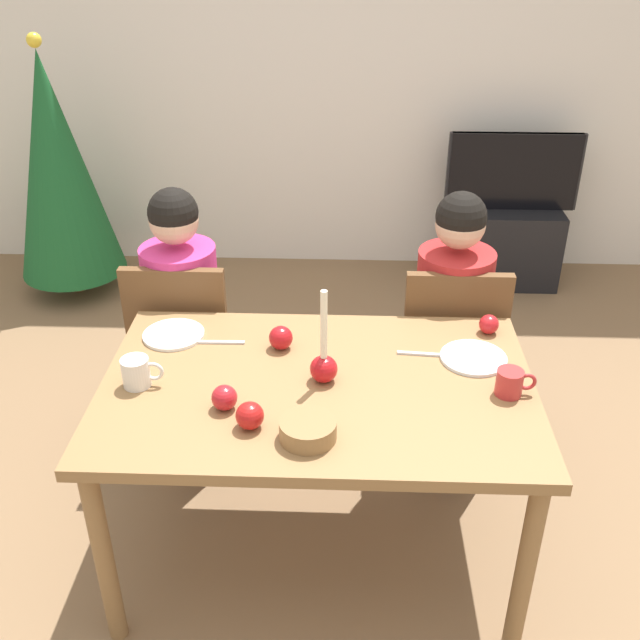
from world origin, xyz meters
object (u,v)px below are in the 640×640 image
person_left_child (185,328)px  plate_left (174,335)px  mug_left (137,372)px  apple_by_left_plate (489,324)px  chair_left (185,344)px  tv (514,172)px  mug_right (510,383)px  chair_right (449,349)px  christmas_tree (57,167)px  candle_centerpiece (324,363)px  apple_by_right_mug (250,416)px  plate_right (473,358)px  tv_stand (504,244)px  apple_near_candle (224,398)px  bowl_walnuts (308,430)px  dining_table (318,404)px  person_right_child (449,333)px

person_left_child → plate_left: (0.05, -0.37, 0.19)m
mug_left → apple_by_left_plate: size_ratio=1.91×
chair_left → tv: tv is taller
person_left_child → mug_right: size_ratio=9.24×
chair_right → tv: size_ratio=1.14×
christmas_tree → mug_right: christmas_tree is taller
candle_centerpiece → apple_by_right_mug: 0.33m
candle_centerpiece → plate_right: candle_centerpiece is taller
person_left_child → chair_left: bearing=-90.0°
apple_by_left_plate → christmas_tree: bearing=141.9°
apple_by_right_mug → tv_stand: bearing=63.6°
chair_right → person_left_child: (-1.09, 0.03, 0.06)m
mug_right → apple_by_left_plate: mug_right is taller
tv → mug_right: 2.38m
chair_left → apple_by_right_mug: chair_left is taller
person_left_child → mug_left: 0.71m
christmas_tree → apple_near_candle: christmas_tree is taller
bowl_walnuts → apple_near_candle: 0.29m
dining_table → candle_centerpiece: candle_centerpiece is taller
tv_stand → mug_right: 2.45m
apple_by_left_plate → apple_by_right_mug: size_ratio=0.84×
plate_left → person_left_child: bearing=97.6°
person_left_child → apple_by_right_mug: (0.39, -0.88, 0.22)m
christmas_tree → mug_right: (2.18, -2.08, 0.01)m
person_right_child → dining_table: bearing=-128.7°
person_right_child → apple_by_left_plate: bearing=-73.6°
person_right_child → bowl_walnuts: (-0.53, -0.92, 0.21)m
person_left_child → christmas_tree: size_ratio=0.78×
person_left_child → mug_right: 1.38m
person_left_child → apple_by_right_mug: bearing=-66.2°
plate_left → bowl_walnuts: bearing=-47.3°
christmas_tree → apple_by_left_plate: bearing=-38.1°
candle_centerpiece → plate_left: size_ratio=1.50×
tv_stand → candle_centerpiece: (-1.05, -2.29, 0.58)m
plate_right → apple_near_candle: bearing=-158.9°
apple_near_candle → christmas_tree: bearing=120.6°
plate_left → christmas_tree: bearing=120.6°
chair_right → apple_by_right_mug: bearing=-129.7°
tv → apple_by_left_plate: 2.02m
tv → plate_right: tv is taller
person_left_child → mug_left: (0.00, -0.67, 0.23)m
bowl_walnuts → apple_by_right_mug: (-0.17, 0.04, 0.01)m
dining_table → bowl_walnuts: 0.30m
christmas_tree → apple_by_left_plate: (2.17, -1.70, 0.00)m
person_left_child → apple_near_candle: size_ratio=14.72×
apple_by_left_plate → dining_table: bearing=-150.4°
mug_right → bowl_walnuts: size_ratio=0.76×
chair_right → candle_centerpiece: 0.83m
person_right_child → candle_centerpiece: size_ratio=3.58×
dining_table → plate_right: 0.55m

